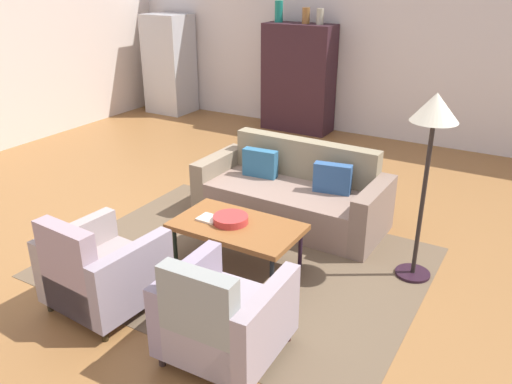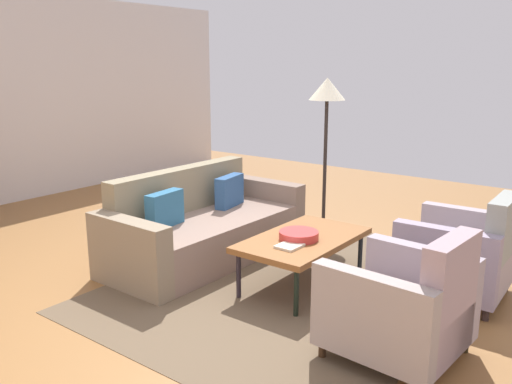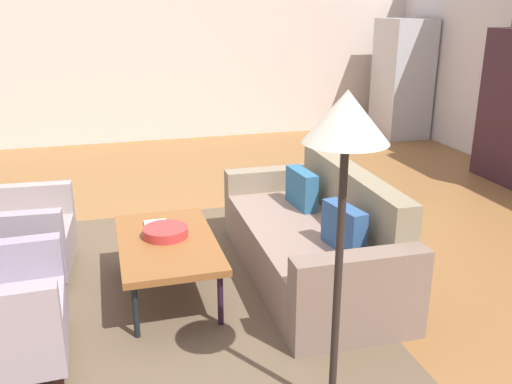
{
  "view_description": "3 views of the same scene",
  "coord_description": "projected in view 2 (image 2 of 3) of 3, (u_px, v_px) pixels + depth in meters",
  "views": [
    {
      "loc": [
        2.86,
        -4.06,
        2.65
      ],
      "look_at": [
        0.49,
        -0.03,
        0.63
      ],
      "focal_mm": 36.61,
      "sensor_mm": 36.0,
      "label": 1
    },
    {
      "loc": [
        -3.23,
        -2.72,
        1.89
      ],
      "look_at": [
        0.54,
        0.14,
        0.74
      ],
      "focal_mm": 37.96,
      "sensor_mm": 36.0,
      "label": 2
    },
    {
      "loc": [
        4.27,
        -0.78,
        2.08
      ],
      "look_at": [
        0.65,
        0.24,
        0.8
      ],
      "focal_mm": 39.07,
      "sensor_mm": 36.0,
      "label": 3
    }
  ],
  "objects": [
    {
      "name": "armchair_right",
      "position": [
        464.0,
        257.0,
        4.4
      ],
      "size": [
        0.82,
        0.82,
        0.88
      ],
      "rotation": [
        0.0,
        0.0,
        0.03
      ],
      "color": "#332D1B",
      "rests_on": "ground"
    },
    {
      "name": "area_rug",
      "position": [
        297.0,
        283.0,
        4.73
      ],
      "size": [
        3.4,
        2.6,
        0.01
      ],
      "primitive_type": "cube",
      "color": "brown",
      "rests_on": "ground"
    },
    {
      "name": "ground_plane",
      "position": [
        230.0,
        292.0,
        4.54
      ],
      "size": [
        10.98,
        10.98,
        0.0
      ],
      "primitive_type": "plane",
      "color": "olive"
    },
    {
      "name": "coffee_table",
      "position": [
        303.0,
        241.0,
        4.6
      ],
      "size": [
        1.2,
        0.7,
        0.44
      ],
      "color": "#261F27",
      "rests_on": "ground"
    },
    {
      "name": "floor_lamp",
      "position": [
        327.0,
        103.0,
        5.93
      ],
      "size": [
        0.4,
        0.4,
        1.72
      ],
      "color": "black",
      "rests_on": "ground"
    },
    {
      "name": "book_stack",
      "position": [
        289.0,
        246.0,
        4.34
      ],
      "size": [
        0.21,
        0.18,
        0.02
      ],
      "color": "beige",
      "rests_on": "coffee_table"
    },
    {
      "name": "couch",
      "position": [
        201.0,
        228.0,
        5.33
      ],
      "size": [
        2.11,
        0.93,
        0.86
      ],
      "rotation": [
        0.0,
        0.0,
        3.13
      ],
      "color": "gray",
      "rests_on": "ground"
    },
    {
      "name": "fruit_bowl",
      "position": [
        299.0,
        235.0,
        4.53
      ],
      "size": [
        0.33,
        0.33,
        0.07
      ],
      "primitive_type": "cylinder",
      "color": "#B93331",
      "rests_on": "coffee_table"
    },
    {
      "name": "armchair_left",
      "position": [
        406.0,
        309.0,
        3.46
      ],
      "size": [
        0.85,
        0.85,
        0.88
      ],
      "rotation": [
        0.0,
        0.0,
        -0.07
      ],
      "color": "#362315",
      "rests_on": "ground"
    }
  ]
}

